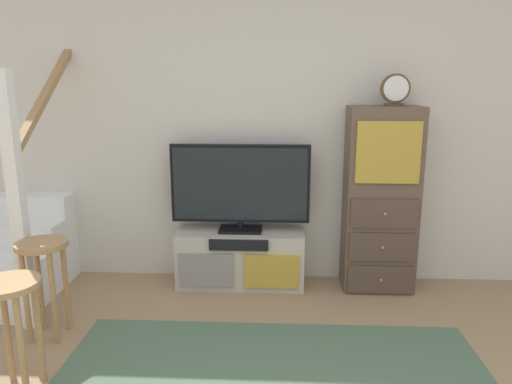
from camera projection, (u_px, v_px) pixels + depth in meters
name	position (u px, v px, depth m)	size (l,w,h in m)	color
back_wall	(277.00, 126.00, 4.05)	(6.40, 0.12, 2.70)	beige
media_console	(241.00, 258.00, 4.05)	(1.07, 0.38, 0.48)	#BCB29E
television	(240.00, 186.00, 3.93)	(1.16, 0.22, 0.74)	black
side_cabinet	(380.00, 201.00, 3.89)	(0.58, 0.38, 1.53)	brown
desk_clock	(395.00, 90.00, 3.67)	(0.23, 0.08, 0.25)	#4C3823
staircase	(20.00, 240.00, 4.12)	(1.00, 1.36, 2.20)	white
bar_stool_near	(10.00, 310.00, 2.57)	(0.34, 0.34, 0.66)	#A37A4C
bar_stool_far	(44.00, 266.00, 3.16)	(0.34, 0.34, 0.68)	#A37A4C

